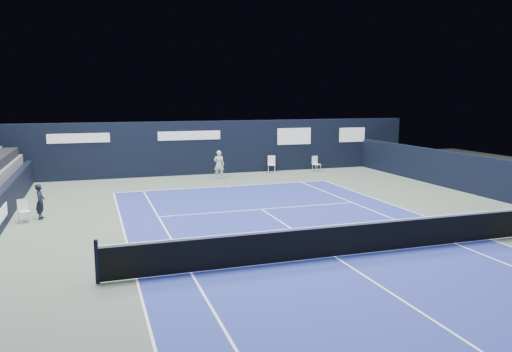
{
  "coord_description": "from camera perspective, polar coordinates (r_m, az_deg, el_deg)",
  "views": [
    {
      "loc": [
        -6.39,
        -12.14,
        4.46
      ],
      "look_at": [
        -0.08,
        6.85,
        1.3
      ],
      "focal_mm": 35.0,
      "sensor_mm": 36.0,
      "label": 1
    }
  ],
  "objects": [
    {
      "name": "line_judge_chair",
      "position": [
        19.91,
        -25.04,
        -3.43
      ],
      "size": [
        0.47,
        0.46,
        0.83
      ],
      "rotation": [
        0.0,
        0.0,
        0.36
      ],
      "color": "white",
      "rests_on": "ground"
    },
    {
      "name": "folding_chair_back_b",
      "position": [
        30.56,
        6.84,
        1.52
      ],
      "size": [
        0.49,
        0.48,
        0.94
      ],
      "rotation": [
        0.0,
        0.0,
        0.21
      ],
      "color": "silver",
      "rests_on": "ground"
    },
    {
      "name": "back_sponsor_wall",
      "position": [
        29.49,
        -5.77,
        3.27
      ],
      "size": [
        26.0,
        0.63,
        3.1
      ],
      "color": "black",
      "rests_on": "ground"
    },
    {
      "name": "ground",
      "position": [
        16.15,
        5.75,
        -7.11
      ],
      "size": [
        48.0,
        48.0,
        0.0
      ],
      "primitive_type": "plane",
      "color": "#4C5A4F",
      "rests_on": "ground"
    },
    {
      "name": "court_markings",
      "position": [
        14.43,
        9.03,
        -9.11
      ],
      "size": [
        11.03,
        23.83,
        0.0
      ],
      "color": "white",
      "rests_on": "court_surface"
    },
    {
      "name": "line_judge",
      "position": [
        20.08,
        -23.43,
        -2.7
      ],
      "size": [
        0.36,
        0.51,
        1.31
      ],
      "primitive_type": "imported",
      "rotation": [
        0.0,
        0.0,
        1.46
      ],
      "color": "black",
      "rests_on": "ground"
    },
    {
      "name": "tennis_player",
      "position": [
        27.65,
        -4.26,
        1.32
      ],
      "size": [
        0.67,
        0.89,
        1.57
      ],
      "color": "silver",
      "rests_on": "ground"
    },
    {
      "name": "enclosure_wall_right",
      "position": [
        25.04,
        24.31,
        -0.0
      ],
      "size": [
        0.3,
        22.0,
        1.8
      ],
      "primitive_type": "cube",
      "color": "black",
      "rests_on": "ground"
    },
    {
      "name": "court_surface",
      "position": [
        14.43,
        9.03,
        -9.13
      ],
      "size": [
        10.97,
        23.77,
        0.01
      ],
      "primitive_type": "cube",
      "color": "navy",
      "rests_on": "ground"
    },
    {
      "name": "folding_chair_back_a",
      "position": [
        30.0,
        1.78,
        1.71
      ],
      "size": [
        0.56,
        0.58,
        1.0
      ],
      "rotation": [
        0.0,
        0.0,
        -0.33
      ],
      "color": "silver",
      "rests_on": "ground"
    },
    {
      "name": "tennis_net",
      "position": [
        14.28,
        9.08,
        -7.21
      ],
      "size": [
        12.9,
        0.1,
        1.1
      ],
      "color": "black",
      "rests_on": "ground"
    }
  ]
}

